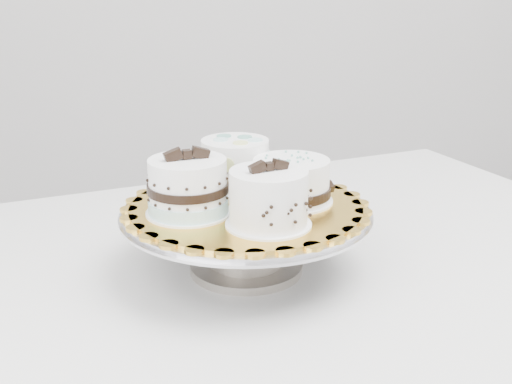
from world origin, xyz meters
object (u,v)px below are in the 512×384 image
object	(u,v)px
cake_board	(246,206)
cake_banded	(188,189)
table	(273,293)
cake_swirl	(269,200)
cake_dots	(235,163)
cake_stand	(246,228)
cake_ribbon	(292,182)

from	to	relation	value
cake_board	cake_banded	size ratio (longest dim) A/B	2.81
table	cake_swirl	distance (m)	0.26
cake_banded	cake_dots	size ratio (longest dim) A/B	0.95
cake_stand	cake_board	bearing A→B (deg)	180.00
cake_swirl	cake_banded	size ratio (longest dim) A/B	0.99
cake_dots	cake_ribbon	size ratio (longest dim) A/B	0.98
cake_stand	cake_banded	size ratio (longest dim) A/B	3.06
table	cake_ribbon	bearing A→B (deg)	-88.04
cake_stand	cake_swirl	distance (m)	0.11
cake_swirl	table	bearing A→B (deg)	59.05
table	cake_ribbon	size ratio (longest dim) A/B	10.44
cake_dots	cake_ribbon	distance (m)	0.11
cake_swirl	cake_ribbon	distance (m)	0.10
cake_banded	cake_dots	bearing A→B (deg)	41.78
cake_banded	cake_stand	bearing A→B (deg)	2.95
cake_stand	cake_ribbon	xyz separation A→B (m)	(0.07, -0.01, 0.07)
cake_stand	cake_banded	bearing A→B (deg)	-174.11
table	cake_board	world-z (taller)	cake_board
cake_stand	cake_ribbon	size ratio (longest dim) A/B	2.83
cake_ribbon	cake_stand	bearing A→B (deg)	176.57
cake_stand	cake_board	distance (m)	0.03
table	cake_stand	size ratio (longest dim) A/B	3.69
cake_stand	cake_swirl	xyz separation A→B (m)	(0.01, -0.08, 0.07)
table	cake_dots	size ratio (longest dim) A/B	10.67
cake_swirl	cake_dots	bearing A→B (deg)	80.20
cake_board	cake_swirl	bearing A→B (deg)	-86.04
cake_swirl	cake_ribbon	bearing A→B (deg)	42.63
table	cake_stand	world-z (taller)	cake_stand
table	cake_banded	size ratio (longest dim) A/B	11.28
cake_board	cake_ribbon	size ratio (longest dim) A/B	2.60
cake_swirl	cake_ribbon	size ratio (longest dim) A/B	0.92
cake_swirl	cake_board	bearing A→B (deg)	84.73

